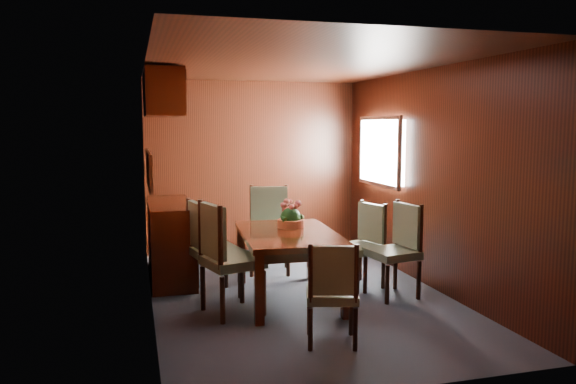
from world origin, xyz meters
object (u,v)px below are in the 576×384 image
object	(u,v)px
chair_left_near	(224,252)
chair_right_near	(398,244)
sideboard	(170,241)
flower_centerpiece	(291,214)
dining_table	(288,241)
chair_head	(332,288)

from	to	relation	value
chair_left_near	chair_right_near	size ratio (longest dim) A/B	1.10
sideboard	flower_centerpiece	xyz separation A→B (m)	(1.20, -0.88, 0.40)
dining_table	chair_right_near	bearing A→B (deg)	-5.36
sideboard	chair_left_near	distance (m)	1.48
dining_table	chair_left_near	world-z (taller)	chair_left_near
dining_table	chair_left_near	size ratio (longest dim) A/B	1.44
chair_left_near	chair_head	xyz separation A→B (m)	(0.72, -0.99, -0.12)
chair_left_near	sideboard	bearing A→B (deg)	179.87
flower_centerpiece	chair_left_near	bearing A→B (deg)	-146.23
sideboard	dining_table	distance (m)	1.58
chair_left_near	flower_centerpiece	bearing A→B (deg)	107.57
chair_right_near	chair_head	xyz separation A→B (m)	(-1.13, -1.10, -0.07)
sideboard	flower_centerpiece	world-z (taller)	flower_centerpiece
chair_left_near	chair_head	bearing A→B (deg)	19.70
chair_left_near	flower_centerpiece	xyz separation A→B (m)	(0.80, 0.53, 0.25)
chair_left_near	chair_right_near	xyz separation A→B (m)	(1.85, 0.11, -0.05)
chair_left_near	chair_head	world-z (taller)	chair_left_near
chair_left_near	chair_head	distance (m)	1.23
dining_table	flower_centerpiece	bearing A→B (deg)	72.89
chair_right_near	chair_left_near	bearing A→B (deg)	84.39
sideboard	chair_right_near	world-z (taller)	chair_right_near
flower_centerpiece	sideboard	bearing A→B (deg)	143.70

